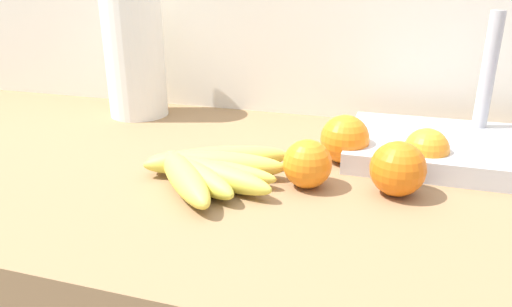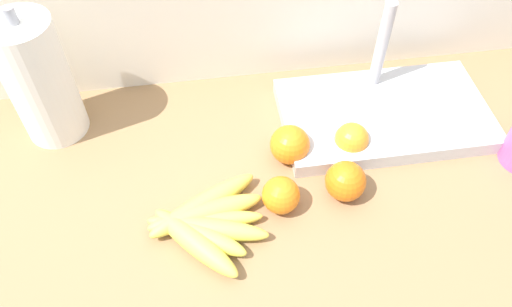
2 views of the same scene
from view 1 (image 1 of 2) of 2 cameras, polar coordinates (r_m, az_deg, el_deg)
The scene contains 8 objects.
wall_back at distance 1.16m, azimuth 2.25°, elevation -8.58°, with size 2.16×0.06×1.30m, color silver.
banana_bunch at distance 0.67m, azimuth -6.15°, elevation -1.92°, with size 0.21×0.23×0.04m.
orange_center at distance 0.65m, azimuth 16.81°, elevation -1.78°, with size 0.07×0.07×0.07m, color orange.
orange_back_right at distance 0.74m, azimuth 10.71°, elevation 1.73°, with size 0.08×0.08×0.08m, color orange.
orange_right at distance 0.65m, azimuth 6.25°, elevation -1.25°, with size 0.07×0.07×0.07m, color orange.
orange_front at distance 0.74m, azimuth 19.94°, elevation 0.39°, with size 0.07×0.07×0.07m, color orange.
paper_towel_roll at distance 1.00m, azimuth -14.49°, elevation 11.62°, with size 0.12×0.12×0.28m.
sink_basin at distance 0.82m, azimuth 25.90°, elevation 0.52°, with size 0.42×0.24×0.22m.
Camera 1 is at (0.26, -0.63, 1.21)m, focal length 32.99 mm.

